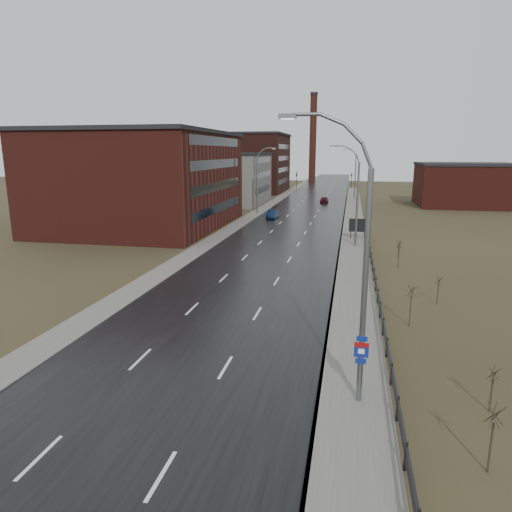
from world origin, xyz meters
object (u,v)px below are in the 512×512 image
at_px(streetlight_main, 357,267).
at_px(car_near, 272,214).
at_px(car_far, 324,200).
at_px(billboard, 358,226).

relative_size(streetlight_main, car_near, 2.88).
height_order(streetlight_main, car_far, streetlight_main).
bearing_deg(streetlight_main, car_far, 94.25).
distance_m(streetlight_main, car_near, 56.17).
distance_m(billboard, car_near, 21.01).
bearing_deg(billboard, car_near, 129.65).
distance_m(streetlight_main, car_far, 79.95).
bearing_deg(car_far, streetlight_main, 95.25).
bearing_deg(streetlight_main, billboard, 89.06).
relative_size(billboard, car_near, 0.64).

